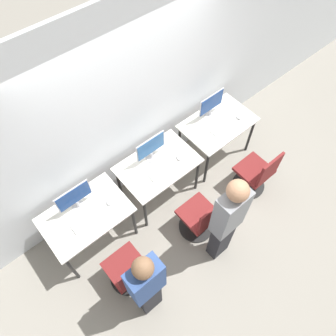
# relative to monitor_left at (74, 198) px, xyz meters

# --- Properties ---
(ground_plane) EXTENTS (20.00, 20.00, 0.00)m
(ground_plane) POSITION_rel_monitor_left_xyz_m (1.11, -0.48, -0.97)
(ground_plane) COLOR gray
(wall_back) EXTENTS (12.00, 0.05, 2.80)m
(wall_back) POSITION_rel_monitor_left_xyz_m (1.11, 0.33, 0.43)
(wall_back) COLOR silver
(wall_back) RESTS_ON ground_plane
(desk_left) EXTENTS (1.03, 0.69, 0.75)m
(desk_left) POSITION_rel_monitor_left_xyz_m (0.00, -0.14, -0.31)
(desk_left) COLOR silver
(desk_left) RESTS_ON ground_plane
(monitor_left) EXTENTS (0.43, 0.16, 0.40)m
(monitor_left) POSITION_rel_monitor_left_xyz_m (0.00, 0.00, 0.00)
(monitor_left) COLOR #B2B2B7
(monitor_left) RESTS_ON desk_left
(keyboard_left) EXTENTS (0.43, 0.14, 0.02)m
(keyboard_left) POSITION_rel_monitor_left_xyz_m (0.00, -0.22, -0.21)
(keyboard_left) COLOR silver
(keyboard_left) RESTS_ON desk_left
(mouse_left) EXTENTS (0.06, 0.09, 0.03)m
(mouse_left) POSITION_rel_monitor_left_xyz_m (0.30, -0.20, -0.21)
(mouse_left) COLOR silver
(mouse_left) RESTS_ON desk_left
(office_chair_left) EXTENTS (0.48, 0.48, 0.89)m
(office_chair_left) POSITION_rel_monitor_left_xyz_m (0.03, -0.90, -0.61)
(office_chair_left) COLOR black
(office_chair_left) RESTS_ON ground_plane
(person_left) EXTENTS (0.36, 0.20, 1.55)m
(person_left) POSITION_rel_monitor_left_xyz_m (0.05, -1.27, -0.13)
(person_left) COLOR #232328
(person_left) RESTS_ON ground_plane
(desk_center) EXTENTS (1.03, 0.69, 0.75)m
(desk_center) POSITION_rel_monitor_left_xyz_m (1.11, -0.14, -0.31)
(desk_center) COLOR silver
(desk_center) RESTS_ON ground_plane
(monitor_center) EXTENTS (0.43, 0.16, 0.40)m
(monitor_center) POSITION_rel_monitor_left_xyz_m (1.11, -0.01, 0.00)
(monitor_center) COLOR #B2B2B7
(monitor_center) RESTS_ON desk_center
(keyboard_center) EXTENTS (0.43, 0.14, 0.02)m
(keyboard_center) POSITION_rel_monitor_left_xyz_m (1.11, -0.26, -0.21)
(keyboard_center) COLOR silver
(keyboard_center) RESTS_ON desk_center
(mouse_center) EXTENTS (0.06, 0.09, 0.03)m
(mouse_center) POSITION_rel_monitor_left_xyz_m (1.37, -0.25, -0.21)
(mouse_center) COLOR silver
(mouse_center) RESTS_ON desk_center
(office_chair_center) EXTENTS (0.48, 0.48, 0.89)m
(office_chair_center) POSITION_rel_monitor_left_xyz_m (1.15, -0.95, -0.61)
(office_chair_center) COLOR black
(office_chair_center) RESTS_ON ground_plane
(person_center) EXTENTS (0.36, 0.23, 1.72)m
(person_center) POSITION_rel_monitor_left_xyz_m (1.14, -1.32, -0.02)
(person_center) COLOR #232328
(person_center) RESTS_ON ground_plane
(desk_right) EXTENTS (1.03, 0.69, 0.75)m
(desk_right) POSITION_rel_monitor_left_xyz_m (2.22, -0.14, -0.31)
(desk_right) COLOR silver
(desk_right) RESTS_ON ground_plane
(monitor_right) EXTENTS (0.43, 0.16, 0.40)m
(monitor_right) POSITION_rel_monitor_left_xyz_m (2.22, 0.04, 0.00)
(monitor_right) COLOR #B2B2B7
(monitor_right) RESTS_ON desk_right
(keyboard_right) EXTENTS (0.43, 0.14, 0.02)m
(keyboard_right) POSITION_rel_monitor_left_xyz_m (2.22, -0.25, -0.21)
(keyboard_right) COLOR silver
(keyboard_right) RESTS_ON desk_right
(mouse_right) EXTENTS (0.06, 0.09, 0.03)m
(mouse_right) POSITION_rel_monitor_left_xyz_m (2.49, -0.27, -0.21)
(mouse_right) COLOR silver
(mouse_right) RESTS_ON desk_right
(office_chair_right) EXTENTS (0.48, 0.48, 0.89)m
(office_chair_right) POSITION_rel_monitor_left_xyz_m (2.21, -0.97, -0.61)
(office_chair_right) COLOR black
(office_chair_right) RESTS_ON ground_plane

